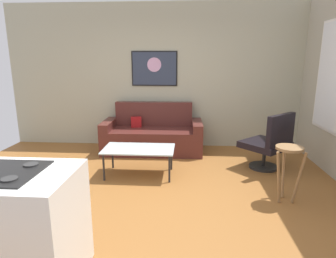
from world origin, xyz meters
TOP-DOWN VIEW (x-y plane):
  - ground at (0.00, 0.00)m, footprint 6.40×6.40m
  - back_wall at (0.00, 2.42)m, footprint 6.40×0.05m
  - couch at (-0.25, 1.97)m, footprint 1.89×0.85m
  - coffee_table at (-0.32, 0.76)m, footprint 1.07×0.60m
  - armchair at (1.72, 1.13)m, footprint 0.91×0.91m
  - bar_stool at (1.65, 0.04)m, footprint 0.37×0.37m
  - wall_painting at (-0.26, 2.38)m, footprint 0.90×0.03m

SIDE VIEW (x-z plane):
  - ground at x=0.00m, z-range -0.04..0.00m
  - couch at x=-0.25m, z-range -0.16..0.76m
  - coffee_table at x=-0.32m, z-range 0.18..0.61m
  - armchair at x=1.72m, z-range -0.02..0.91m
  - bar_stool at x=1.65m, z-range 0.19..0.90m
  - back_wall at x=0.00m, z-range 0.00..2.80m
  - wall_painting at x=-0.26m, z-range 1.22..1.90m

